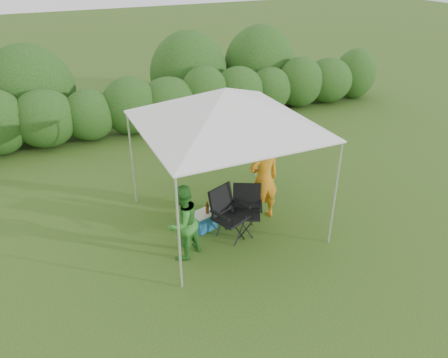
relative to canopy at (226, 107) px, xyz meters
name	(u,v)px	position (x,y,z in m)	size (l,w,h in m)	color
ground	(236,233)	(0.00, -0.50, -2.46)	(70.00, 70.00, 0.00)	#3A5B1C
hedge	(153,104)	(0.10, 5.50, -1.63)	(16.97, 1.53, 1.80)	#285119
canopy	(226,107)	(0.00, 0.00, 0.00)	(3.10, 3.10, 2.83)	silver
chair_right	(247,206)	(0.25, -0.44, -1.92)	(0.73, 0.72, 0.96)	black
chair_left	(227,210)	(-0.20, -0.49, -1.88)	(0.78, 0.75, 1.03)	black
man	(264,179)	(0.76, -0.18, -1.56)	(0.66, 0.43, 1.81)	orange
woman	(183,222)	(-1.18, -0.72, -1.74)	(0.70, 0.55, 1.45)	#34812A
cooler	(204,221)	(-0.52, -0.09, -2.27)	(0.53, 0.44, 0.38)	#1E5A8B
bottle	(207,207)	(-0.46, -0.13, -1.95)	(0.07, 0.07, 0.26)	#592D0C
lawn_toy	(272,127)	(3.31, 3.83, -2.33)	(0.58, 0.48, 0.29)	yellow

